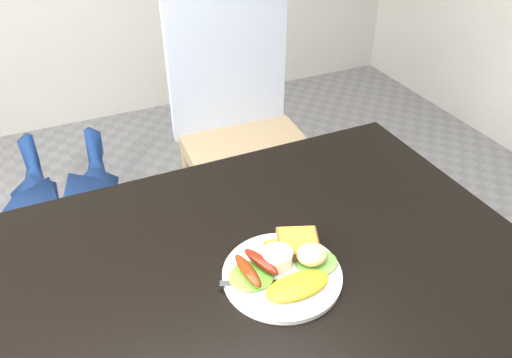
% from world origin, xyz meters
% --- Properties ---
extents(dining_table, '(1.20, 0.80, 0.04)m').
position_xyz_m(dining_table, '(0.00, 0.00, 0.73)').
color(dining_table, black).
rests_on(dining_table, ground).
extents(dining_chair, '(0.48, 0.48, 0.05)m').
position_xyz_m(dining_chair, '(0.39, 0.83, 0.45)').
color(dining_chair, tan).
rests_on(dining_chair, ground).
extents(person, '(0.59, 0.42, 1.57)m').
position_xyz_m(person, '(-0.33, 0.84, 0.78)').
color(person, navy).
rests_on(person, ground).
extents(plate, '(0.23, 0.23, 0.01)m').
position_xyz_m(plate, '(0.08, -0.03, 0.76)').
color(plate, white).
rests_on(plate, dining_table).
extents(lettuce_left, '(0.10, 0.09, 0.01)m').
position_xyz_m(lettuce_left, '(0.02, -0.02, 0.77)').
color(lettuce_left, '#599B1D').
rests_on(lettuce_left, plate).
extents(lettuce_right, '(0.10, 0.09, 0.01)m').
position_xyz_m(lettuce_right, '(0.15, -0.04, 0.77)').
color(lettuce_right, '#55872D').
rests_on(lettuce_right, plate).
extents(omelette, '(0.13, 0.06, 0.02)m').
position_xyz_m(omelette, '(0.08, -0.08, 0.77)').
color(omelette, yellow).
rests_on(omelette, plate).
extents(sausage_a, '(0.03, 0.10, 0.02)m').
position_xyz_m(sausage_a, '(0.01, -0.02, 0.78)').
color(sausage_a, maroon).
rests_on(sausage_a, lettuce_left).
extents(sausage_b, '(0.05, 0.09, 0.02)m').
position_xyz_m(sausage_b, '(0.04, -0.01, 0.78)').
color(sausage_b, '#6F0C06').
rests_on(sausage_b, lettuce_left).
extents(ramekin, '(0.07, 0.07, 0.03)m').
position_xyz_m(ramekin, '(0.08, -0.01, 0.78)').
color(ramekin, white).
rests_on(ramekin, plate).
extents(toast_a, '(0.07, 0.07, 0.01)m').
position_xyz_m(toast_a, '(0.10, 0.01, 0.77)').
color(toast_a, olive).
rests_on(toast_a, plate).
extents(toast_b, '(0.10, 0.10, 0.01)m').
position_xyz_m(toast_b, '(0.13, 0.01, 0.78)').
color(toast_b, brown).
rests_on(toast_b, toast_a).
extents(potato_salad, '(0.06, 0.06, 0.03)m').
position_xyz_m(potato_salad, '(0.14, -0.03, 0.79)').
color(potato_salad, beige).
rests_on(potato_salad, lettuce_right).
extents(fork, '(0.16, 0.08, 0.00)m').
position_xyz_m(fork, '(0.04, -0.05, 0.76)').
color(fork, '#ADAFB7').
rests_on(fork, plate).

